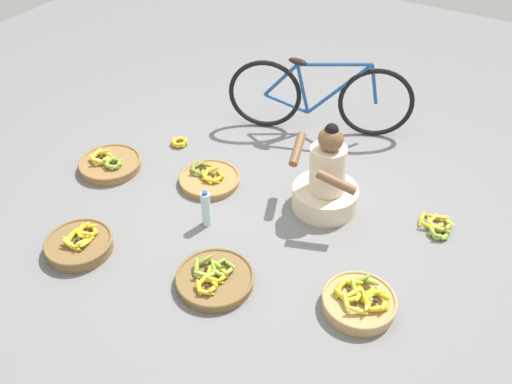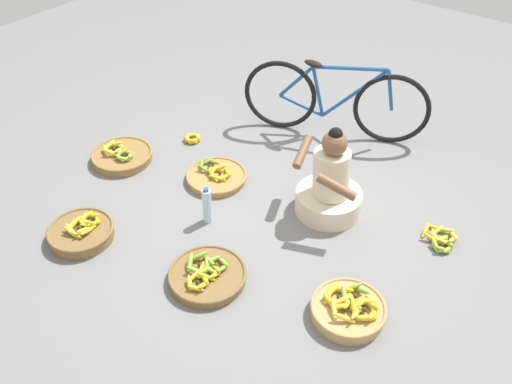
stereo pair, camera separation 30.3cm
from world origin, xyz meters
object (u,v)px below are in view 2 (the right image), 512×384
(banana_basket_back_center, at_px, (207,275))
(banana_basket_near_vendor, at_px, (122,156))
(banana_basket_back_right, at_px, (216,176))
(loose_bananas_front_center, at_px, (441,239))
(loose_bananas_mid_left, at_px, (192,138))
(banana_basket_front_right, at_px, (348,309))
(bicycle_leaning, at_px, (334,101))
(water_bottle, at_px, (207,206))
(vendor_woman_front, at_px, (330,186))
(banana_basket_near_bicycle, at_px, (81,232))

(banana_basket_back_center, distance_m, banana_basket_near_vendor, 1.65)
(banana_basket_back_right, xyz_separation_m, loose_bananas_front_center, (1.81, 0.42, -0.01))
(loose_bananas_mid_left, bearing_deg, banana_basket_near_vendor, -115.97)
(banana_basket_back_right, bearing_deg, banana_basket_front_right, -20.04)
(bicycle_leaning, relative_size, loose_bananas_mid_left, 8.66)
(banana_basket_back_center, height_order, loose_bananas_mid_left, banana_basket_back_center)
(banana_basket_front_right, height_order, loose_bananas_front_center, banana_basket_front_right)
(bicycle_leaning, distance_m, banana_basket_back_right, 1.31)
(loose_bananas_front_center, bearing_deg, bicycle_leaning, 151.10)
(banana_basket_near_vendor, bearing_deg, banana_basket_front_right, -6.96)
(banana_basket_front_right, bearing_deg, loose_bananas_front_center, 78.03)
(bicycle_leaning, xyz_separation_m, water_bottle, (-0.13, -1.63, -0.21))
(loose_bananas_mid_left, bearing_deg, banana_basket_back_center, -44.58)
(banana_basket_front_right, relative_size, loose_bananas_front_center, 1.59)
(vendor_woman_front, relative_size, banana_basket_back_center, 1.42)
(water_bottle, bearing_deg, loose_bananas_mid_left, 138.18)
(vendor_woman_front, height_order, bicycle_leaning, vendor_woman_front)
(banana_basket_back_center, bearing_deg, vendor_woman_front, 75.85)
(loose_bananas_front_center, distance_m, water_bottle, 1.76)
(bicycle_leaning, distance_m, banana_basket_front_right, 2.16)
(bicycle_leaning, height_order, banana_basket_near_bicycle, bicycle_leaning)
(banana_basket_back_right, bearing_deg, vendor_woman_front, 13.11)
(vendor_woman_front, distance_m, water_bottle, 0.95)
(bicycle_leaning, distance_m, banana_basket_near_bicycle, 2.48)
(bicycle_leaning, height_order, loose_bananas_front_center, bicycle_leaning)
(bicycle_leaning, xyz_separation_m, banana_basket_back_right, (-0.41, -1.20, -0.32))
(bicycle_leaning, bearing_deg, vendor_woman_front, -60.84)
(banana_basket_back_right, relative_size, banana_basket_near_vendor, 0.96)
(banana_basket_front_right, distance_m, loose_bananas_front_center, 1.03)
(banana_basket_near_bicycle, xyz_separation_m, banana_basket_near_vendor, (-0.51, 0.86, -0.01))
(bicycle_leaning, height_order, banana_basket_back_right, bicycle_leaning)
(bicycle_leaning, xyz_separation_m, banana_basket_back_center, (0.26, -2.10, -0.31))
(bicycle_leaning, xyz_separation_m, banana_basket_front_right, (1.19, -1.78, -0.30))
(banana_basket_front_right, xyz_separation_m, loose_bananas_mid_left, (-2.16, 0.90, -0.03))
(banana_basket_near_bicycle, height_order, banana_basket_back_center, banana_basket_near_bicycle)
(banana_basket_back_center, relative_size, water_bottle, 1.69)
(bicycle_leaning, xyz_separation_m, loose_bananas_front_center, (1.40, -0.77, -0.33))
(banana_basket_near_bicycle, height_order, loose_bananas_front_center, banana_basket_near_bicycle)
(vendor_woman_front, height_order, banana_basket_back_right, vendor_woman_front)
(banana_basket_back_center, bearing_deg, loose_bananas_mid_left, 135.42)
(banana_basket_back_center, distance_m, water_bottle, 0.62)
(bicycle_leaning, distance_m, loose_bananas_mid_left, 1.35)
(banana_basket_back_right, distance_m, banana_basket_near_vendor, 0.90)
(banana_basket_back_center, bearing_deg, bicycle_leaning, 97.10)
(loose_bananas_mid_left, xyz_separation_m, loose_bananas_front_center, (2.37, 0.11, -0.00))
(banana_basket_back_right, bearing_deg, water_bottle, -57.04)
(loose_bananas_front_center, bearing_deg, loose_bananas_mid_left, -177.40)
(vendor_woman_front, height_order, loose_bananas_mid_left, vendor_woman_front)
(banana_basket_near_vendor, height_order, loose_bananas_mid_left, banana_basket_near_vendor)
(banana_basket_back_center, height_order, banana_basket_near_vendor, banana_basket_near_vendor)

